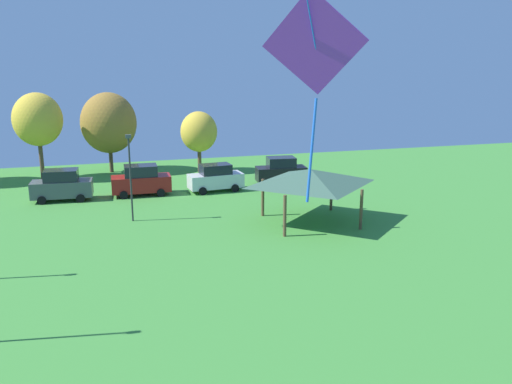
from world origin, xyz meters
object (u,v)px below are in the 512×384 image
object	(u,v)px
park_pavilion	(311,177)
treeline_tree_4	(199,132)
light_post_2	(130,173)
kite_flying_5	(314,52)
treeline_tree_3	(109,123)
parked_car_second_from_left	(141,180)
parked_car_leftmost	(62,185)
parked_car_third_from_left	(216,178)
parked_car_rightmost_in_row	(281,171)
treeline_tree_2	(38,120)

from	to	relation	value
park_pavilion	treeline_tree_4	distance (m)	18.64
park_pavilion	treeline_tree_4	size ratio (longest dim) A/B	1.14
park_pavilion	light_post_2	bearing A→B (deg)	162.48
kite_flying_5	treeline_tree_4	xyz separation A→B (m)	(5.27, 41.36, -6.85)
treeline_tree_3	treeline_tree_4	xyz separation A→B (m)	(8.12, -2.32, -0.84)
parked_car_second_from_left	treeline_tree_4	world-z (taller)	treeline_tree_4
parked_car_second_from_left	parked_car_leftmost	bearing A→B (deg)	-178.61
parked_car_leftmost	treeline_tree_4	size ratio (longest dim) A/B	0.79
parked_car_leftmost	treeline_tree_3	bearing A→B (deg)	72.30
parked_car_third_from_left	treeline_tree_4	size ratio (longest dim) A/B	0.79
parked_car_leftmost	treeline_tree_3	size ratio (longest dim) A/B	0.61
parked_car_second_from_left	parked_car_third_from_left	size ratio (longest dim) A/B	1.02
parked_car_second_from_left	parked_car_rightmost_in_row	xyz separation A→B (m)	(11.90, 0.58, -0.02)
parked_car_rightmost_in_row	treeline_tree_4	distance (m)	9.52
light_post_2	treeline_tree_2	size ratio (longest dim) A/B	0.75
parked_car_second_from_left	park_pavilion	bearing A→B (deg)	-45.21
parked_car_second_from_left	treeline_tree_3	world-z (taller)	treeline_tree_3
treeline_tree_2	treeline_tree_3	bearing A→B (deg)	15.31
treeline_tree_2	parked_car_third_from_left	bearing A→B (deg)	-31.52
parked_car_rightmost_in_row	parked_car_third_from_left	bearing A→B (deg)	-165.76
light_post_2	treeline_tree_4	bearing A→B (deg)	63.74
treeline_tree_2	kite_flying_5	bearing A→B (deg)	-78.09
kite_flying_5	treeline_tree_2	xyz separation A→B (m)	(-8.87, 42.03, -5.34)
parked_car_second_from_left	light_post_2	size ratio (longest dim) A/B	0.80
kite_flying_5	parked_car_third_from_left	size ratio (longest dim) A/B	0.81
kite_flying_5	parked_car_third_from_left	xyz separation A→B (m)	(5.15, 33.43, -9.60)
parked_car_leftmost	parked_car_second_from_left	bearing A→B (deg)	4.07
kite_flying_5	parked_car_third_from_left	bearing A→B (deg)	81.23
treeline_tree_3	parked_car_second_from_left	bearing A→B (deg)	-78.29
parked_car_rightmost_in_row	park_pavilion	xyz separation A→B (m)	(-1.75, -11.15, 1.92)
parked_car_leftmost	light_post_2	world-z (taller)	light_post_2
treeline_tree_2	treeline_tree_3	xyz separation A→B (m)	(6.02, 1.65, -0.67)
parked_car_leftmost	park_pavilion	bearing A→B (deg)	-29.54
parked_car_rightmost_in_row	kite_flying_5	bearing A→B (deg)	-102.39
parked_car_third_from_left	treeline_tree_4	bearing A→B (deg)	83.53
park_pavilion	treeline_tree_3	xyz separation A→B (m)	(-12.20, 20.49, 1.62)
kite_flying_5	park_pavilion	xyz separation A→B (m)	(9.35, 23.19, -7.63)
light_post_2	treeline_tree_2	xyz separation A→B (m)	(-6.93, 15.28, 2.07)
park_pavilion	kite_flying_5	bearing A→B (deg)	-111.96
kite_flying_5	light_post_2	bearing A→B (deg)	94.13
parked_car_second_from_left	treeline_tree_3	bearing A→B (deg)	102.69
treeline_tree_4	parked_car_second_from_left	bearing A→B (deg)	-128.60
parked_car_leftmost	treeline_tree_4	xyz separation A→B (m)	(12.01, 7.64, 2.68)
light_post_2	kite_flying_5	bearing A→B (deg)	-85.87
parked_car_leftmost	treeline_tree_4	world-z (taller)	treeline_tree_4
treeline_tree_3	parked_car_leftmost	bearing A→B (deg)	-111.35
parked_car_third_from_left	park_pavilion	bearing A→B (deg)	-73.32
park_pavilion	treeline_tree_2	size ratio (longest dim) A/B	0.86
kite_flying_5	parked_car_rightmost_in_row	bearing A→B (deg)	72.08
parked_car_leftmost	light_post_2	bearing A→B (deg)	-51.74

